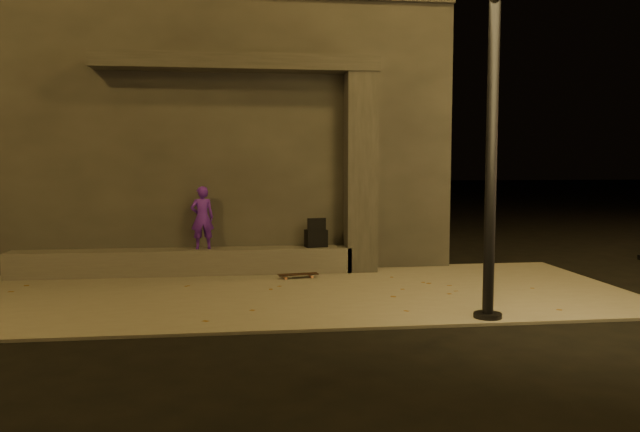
{
  "coord_description": "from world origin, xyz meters",
  "views": [
    {
      "loc": [
        -0.48,
        -7.48,
        2.04
      ],
      "look_at": [
        0.73,
        2.0,
        1.21
      ],
      "focal_mm": 35.0,
      "sensor_mm": 36.0,
      "label": 1
    }
  ],
  "objects": [
    {
      "name": "column",
      "position": [
        1.7,
        3.75,
        1.84
      ],
      "size": [
        0.55,
        0.55,
        3.6
      ],
      "primitive_type": "cube",
      "color": "#33312F",
      "rests_on": "sidewalk"
    },
    {
      "name": "skateboarder",
      "position": [
        -1.16,
        3.75,
        1.05
      ],
      "size": [
        0.45,
        0.33,
        1.12
      ],
      "primitive_type": "imported",
      "rotation": [
        0.0,
        0.0,
        3.29
      ],
      "color": "#541CB6",
      "rests_on": "ledge"
    },
    {
      "name": "sidewalk",
      "position": [
        0.0,
        2.0,
        0.02
      ],
      "size": [
        11.0,
        4.4,
        0.04
      ],
      "primitive_type": "cube",
      "color": "slate",
      "rests_on": "ground"
    },
    {
      "name": "ledge",
      "position": [
        -1.5,
        3.75,
        0.27
      ],
      "size": [
        6.0,
        0.55,
        0.45
      ],
      "primitive_type": "cube",
      "color": "#57544F",
      "rests_on": "sidewalk"
    },
    {
      "name": "backpack",
      "position": [
        0.88,
        3.75,
        0.68
      ],
      "size": [
        0.42,
        0.31,
        0.54
      ],
      "rotation": [
        0.0,
        0.0,
        0.19
      ],
      "color": "black",
      "rests_on": "ledge"
    },
    {
      "name": "ground",
      "position": [
        0.0,
        0.0,
        0.0
      ],
      "size": [
        120.0,
        120.0,
        0.0
      ],
      "primitive_type": "plane",
      "color": "black",
      "rests_on": "ground"
    },
    {
      "name": "skateboard",
      "position": [
        0.49,
        3.1,
        0.1
      ],
      "size": [
        0.71,
        0.28,
        0.08
      ],
      "rotation": [
        0.0,
        0.0,
        0.15
      ],
      "color": "black",
      "rests_on": "sidewalk"
    },
    {
      "name": "canopy",
      "position": [
        -0.5,
        3.8,
        3.78
      ],
      "size": [
        5.0,
        0.7,
        0.28
      ],
      "primitive_type": "cube",
      "color": "#33312F",
      "rests_on": "column"
    },
    {
      "name": "building",
      "position": [
        -1.0,
        6.49,
        2.61
      ],
      "size": [
        9.0,
        5.1,
        5.22
      ],
      "color": "#33312F",
      "rests_on": "ground"
    }
  ]
}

